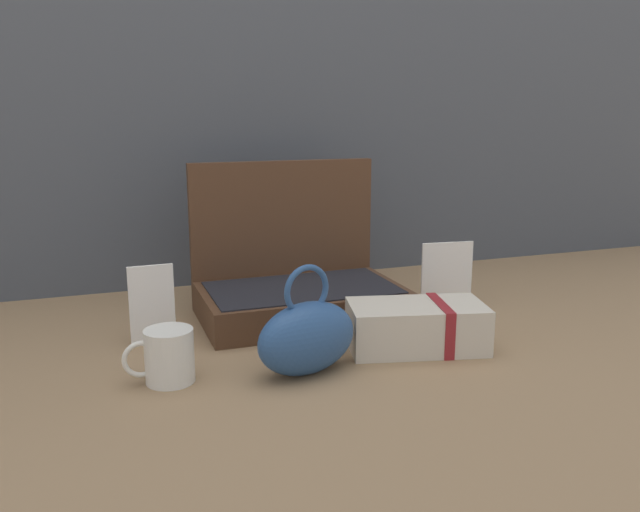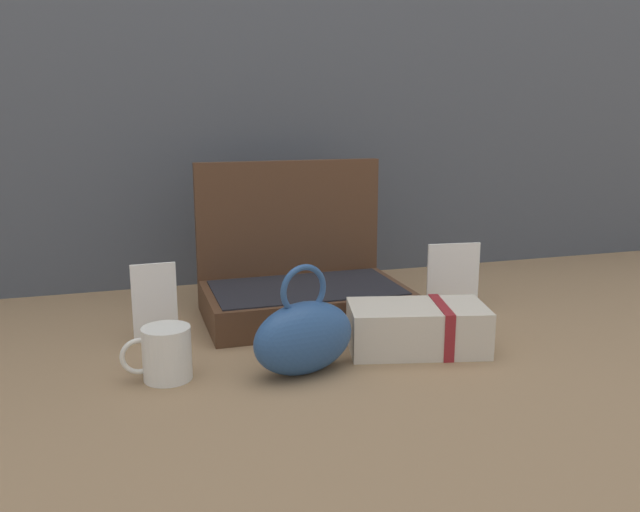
{
  "view_description": "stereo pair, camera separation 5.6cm",
  "coord_description": "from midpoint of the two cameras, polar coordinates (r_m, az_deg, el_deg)",
  "views": [
    {
      "loc": [
        -0.39,
        -1.19,
        0.47
      ],
      "look_at": [
        0.02,
        -0.02,
        0.19
      ],
      "focal_mm": 36.93,
      "sensor_mm": 36.0,
      "label": 1
    },
    {
      "loc": [
        -0.34,
        -1.21,
        0.47
      ],
      "look_at": [
        0.02,
        -0.02,
        0.19
      ],
      "focal_mm": 36.93,
      "sensor_mm": 36.0,
      "label": 2
    }
  ],
  "objects": [
    {
      "name": "info_card_left",
      "position": [
        1.6,
        9.95,
        -1.61
      ],
      "size": [
        0.13,
        0.02,
        0.16
      ],
      "primitive_type": "cube",
      "rotation": [
        0.0,
        0.0,
        -0.12
      ],
      "color": "white",
      "rests_on": "ground_plane"
    },
    {
      "name": "open_suitcase",
      "position": [
        1.53,
        -3.11,
        -2.25
      ],
      "size": [
        0.45,
        0.29,
        0.35
      ],
      "color": "#4C301E",
      "rests_on": "ground_plane"
    },
    {
      "name": "coffee_mug",
      "position": [
        1.2,
        -14.35,
        -8.4
      ],
      "size": [
        0.12,
        0.09,
        0.1
      ],
      "color": "silver",
      "rests_on": "ground_plane"
    },
    {
      "name": "cream_toiletry_bag",
      "position": [
        1.33,
        7.33,
        -6.07
      ],
      "size": [
        0.29,
        0.2,
        0.1
      ],
      "color": "beige",
      "rests_on": "ground_plane"
    },
    {
      "name": "teal_pouch_handbag",
      "position": [
        1.19,
        -2.49,
        -6.99
      ],
      "size": [
        0.22,
        0.15,
        0.2
      ],
      "color": "#284C7F",
      "rests_on": "ground_plane"
    },
    {
      "name": "ground_plane",
      "position": [
        1.34,
        -2.49,
        -7.86
      ],
      "size": [
        6.0,
        6.0,
        0.0
      ],
      "primitive_type": "plane",
      "color": "#8C6D4C"
    },
    {
      "name": "poster_card_right",
      "position": [
        1.38,
        -15.48,
        -4.1
      ],
      "size": [
        0.09,
        0.01,
        0.16
      ],
      "primitive_type": "cube",
      "rotation": [
        0.0,
        0.0,
        0.03
      ],
      "color": "white",
      "rests_on": "ground_plane"
    },
    {
      "name": "back_wall",
      "position": [
        1.83,
        -8.39,
        19.74
      ],
      "size": [
        3.2,
        0.06,
        1.4
      ],
      "primitive_type": "cube",
      "color": "#474C54",
      "rests_on": "ground_plane"
    }
  ]
}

